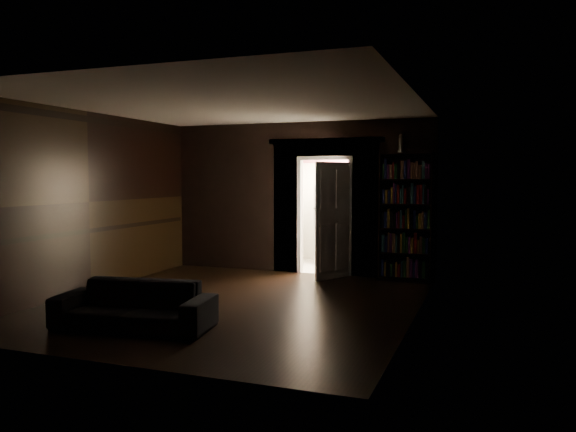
# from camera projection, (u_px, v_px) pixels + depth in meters

# --- Properties ---
(ground) EXTENTS (5.50, 5.50, 0.00)m
(ground) POSITION_uv_depth(u_px,v_px,m) (235.00, 303.00, 7.95)
(ground) COLOR black
(ground) RESTS_ON ground
(room_walls) EXTENTS (5.02, 5.61, 2.84)m
(room_walls) POSITION_uv_depth(u_px,v_px,m) (263.00, 184.00, 8.84)
(room_walls) COLOR black
(room_walls) RESTS_ON ground
(kitchen_alcove) EXTENTS (2.20, 1.80, 2.60)m
(kitchen_alcove) POSITION_uv_depth(u_px,v_px,m) (340.00, 206.00, 11.32)
(kitchen_alcove) COLOR beige
(kitchen_alcove) RESTS_ON ground
(sofa) EXTENTS (1.96, 1.06, 0.72)m
(sofa) POSITION_uv_depth(u_px,v_px,m) (134.00, 298.00, 6.65)
(sofa) COLOR black
(sofa) RESTS_ON ground
(bookshelf) EXTENTS (0.95, 0.56, 2.20)m
(bookshelf) POSITION_uv_depth(u_px,v_px,m) (406.00, 217.00, 9.61)
(bookshelf) COLOR black
(bookshelf) RESTS_ON ground
(refrigerator) EXTENTS (0.78, 0.73, 1.65)m
(refrigerator) POSITION_uv_depth(u_px,v_px,m) (336.00, 223.00, 11.62)
(refrigerator) COLOR white
(refrigerator) RESTS_ON ground
(door) EXTENTS (0.44, 0.78, 2.05)m
(door) POSITION_uv_depth(u_px,v_px,m) (333.00, 221.00, 9.82)
(door) COLOR white
(door) RESTS_ON ground
(figurine) EXTENTS (0.12, 0.12, 0.32)m
(figurine) POSITION_uv_depth(u_px,v_px,m) (401.00, 143.00, 9.61)
(figurine) COLOR silver
(figurine) RESTS_ON bookshelf
(bottles) EXTENTS (0.63, 0.14, 0.26)m
(bottles) POSITION_uv_depth(u_px,v_px,m) (335.00, 177.00, 11.59)
(bottles) COLOR black
(bottles) RESTS_ON refrigerator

